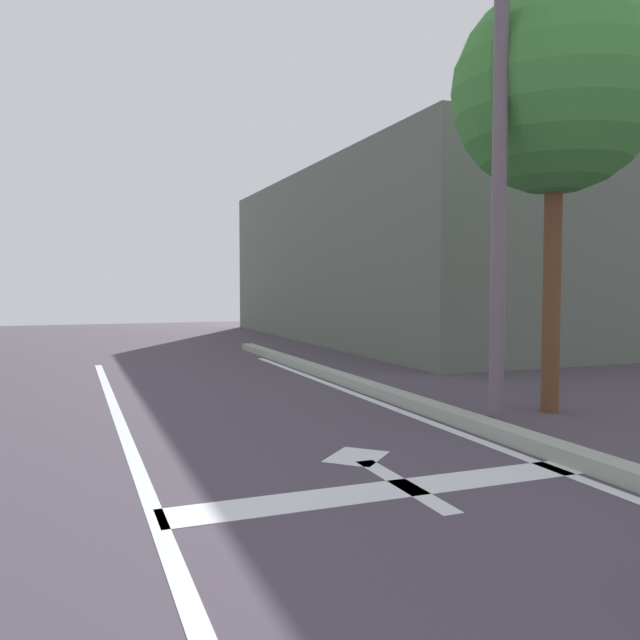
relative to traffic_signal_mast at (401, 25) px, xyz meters
name	(u,v)px	position (x,y,z in m)	size (l,w,h in m)	color
lane_line_center	(193,614)	(-2.57, -2.79, -4.05)	(0.12, 20.00, 0.01)	silver
stop_bar	(388,490)	(-0.89, -1.50, -4.05)	(3.35, 0.40, 0.01)	silver
lane_arrow_stem	(403,484)	(-0.72, -1.42, -4.05)	(0.16, 1.40, 0.01)	silver
lane_arrow_head	(356,456)	(-0.72, -0.57, -4.05)	(0.56, 0.44, 0.01)	silver
traffic_signal_mast	(401,25)	(0.00, 0.00, 0.00)	(5.42, 0.34, 5.91)	#5F525C
roadside_tree	(555,92)	(2.29, 0.45, -0.27)	(2.41, 2.41, 5.01)	brown
building_block	(471,259)	(8.08, 10.54, -1.75)	(10.59, 13.66, 4.60)	#5C6357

